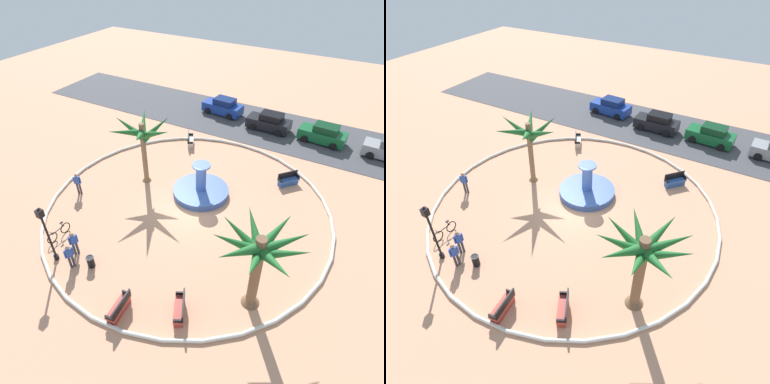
% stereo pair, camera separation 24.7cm
% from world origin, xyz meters
% --- Properties ---
extents(ground_plane, '(80.00, 80.00, 0.00)m').
position_xyz_m(ground_plane, '(0.00, 0.00, 0.00)').
color(ground_plane, tan).
extents(plaza_curb, '(18.99, 18.99, 0.20)m').
position_xyz_m(plaza_curb, '(0.00, 0.00, 0.10)').
color(plaza_curb, silver).
rests_on(plaza_curb, ground).
extents(street_asphalt, '(48.00, 8.00, 0.03)m').
position_xyz_m(street_asphalt, '(0.00, 13.90, 0.01)').
color(street_asphalt, '#424247').
rests_on(street_asphalt, ground).
extents(fountain, '(3.94, 3.94, 2.49)m').
position_xyz_m(fountain, '(0.03, 1.76, 0.34)').
color(fountain, '#38569E').
rests_on(fountain, ground).
extents(palm_tree_near_fountain, '(4.63, 4.37, 4.96)m').
position_xyz_m(palm_tree_near_fountain, '(-4.27, 1.17, 3.84)').
color(palm_tree_near_fountain, brown).
rests_on(palm_tree_near_fountain, ground).
extents(palm_tree_by_curb, '(4.35, 4.41, 4.89)m').
position_xyz_m(palm_tree_by_curb, '(6.36, -4.80, 3.72)').
color(palm_tree_by_curb, brown).
rests_on(palm_tree_by_curb, ground).
extents(bench_east, '(1.20, 1.65, 1.00)m').
position_xyz_m(bench_east, '(-4.05, 7.45, 0.35)').
color(bench_east, beige).
rests_on(bench_east, ground).
extents(bench_west, '(1.43, 1.53, 1.00)m').
position_xyz_m(bench_west, '(5.12, 5.89, 0.35)').
color(bench_west, '#335BA8').
rests_on(bench_west, ground).
extents(bench_north, '(0.67, 1.65, 1.00)m').
position_xyz_m(bench_north, '(0.98, -8.45, 0.35)').
color(bench_north, '#B73D33').
rests_on(bench_north, ground).
extents(bench_southeast, '(1.17, 1.65, 1.00)m').
position_xyz_m(bench_southeast, '(3.59, -7.07, 0.35)').
color(bench_southeast, '#B73D33').
rests_on(bench_southeast, ground).
extents(lamppost, '(0.32, 0.32, 3.86)m').
position_xyz_m(lamppost, '(-4.35, -7.55, 2.26)').
color(lamppost, black).
rests_on(lamppost, ground).
extents(trash_bin, '(0.46, 0.46, 0.73)m').
position_xyz_m(trash_bin, '(-2.24, -6.96, 0.39)').
color(trash_bin, black).
rests_on(trash_bin, ground).
extents(bicycle_red_frame, '(0.44, 1.72, 0.94)m').
position_xyz_m(bicycle_red_frame, '(-5.49, -6.21, 0.38)').
color(bicycle_red_frame, black).
rests_on(bicycle_red_frame, ground).
extents(person_cyclist_helmet, '(0.32, 0.49, 1.65)m').
position_xyz_m(person_cyclist_helmet, '(-3.63, -6.67, 0.92)').
color(person_cyclist_helmet, '#33333D').
rests_on(person_cyclist_helmet, ground).
extents(person_cyclist_photo, '(0.30, 0.51, 1.64)m').
position_xyz_m(person_cyclist_photo, '(-3.13, -7.49, 0.92)').
color(person_cyclist_photo, '#33333D').
rests_on(person_cyclist_photo, ground).
extents(person_pedestrian_stroll, '(0.47, 0.34, 1.71)m').
position_xyz_m(person_pedestrian_stroll, '(-7.50, -2.44, 0.96)').
color(person_pedestrian_stroll, '#33333D').
rests_on(person_pedestrian_stroll, ground).
extents(parked_car_leftmost, '(4.12, 2.15, 1.67)m').
position_xyz_m(parked_car_leftmost, '(-4.23, 14.52, 0.78)').
color(parked_car_leftmost, navy).
rests_on(parked_car_leftmost, ground).
extents(parked_car_second, '(4.02, 1.96, 1.67)m').
position_xyz_m(parked_car_second, '(1.01, 13.49, 0.78)').
color(parked_car_second, black).
rests_on(parked_car_second, ground).
extents(parked_car_third, '(4.11, 2.14, 1.67)m').
position_xyz_m(parked_car_third, '(5.90, 13.55, 0.78)').
color(parked_car_third, '#145B2D').
rests_on(parked_car_third, ground).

